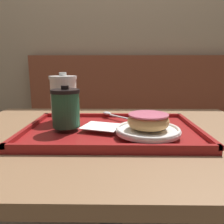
% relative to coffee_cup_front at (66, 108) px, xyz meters
% --- Properties ---
extents(wall_behind, '(8.00, 0.05, 2.40)m').
position_rel_coffee_cup_front_xyz_m(wall_behind, '(0.13, 1.13, 0.39)').
color(wall_behind, tan).
rests_on(wall_behind, ground_plane).
extents(booth_bench, '(1.60, 0.44, 1.00)m').
position_rel_coffee_cup_front_xyz_m(booth_bench, '(0.31, 0.90, -0.49)').
color(booth_bench, brown).
rests_on(booth_bench, ground_plane).
extents(cafe_table, '(0.97, 0.71, 0.73)m').
position_rel_coffee_cup_front_xyz_m(cafe_table, '(0.13, 0.03, -0.24)').
color(cafe_table, '#846042').
rests_on(cafe_table, ground_plane).
extents(serving_tray, '(0.50, 0.33, 0.02)m').
position_rel_coffee_cup_front_xyz_m(serving_tray, '(0.13, 0.01, -0.07)').
color(serving_tray, maroon).
rests_on(serving_tray, cafe_table).
extents(napkin_paper, '(0.13, 0.12, 0.00)m').
position_rel_coffee_cup_front_xyz_m(napkin_paper, '(0.10, -0.00, -0.05)').
color(napkin_paper, white).
rests_on(napkin_paper, serving_tray).
extents(coffee_cup_front, '(0.08, 0.08, 0.12)m').
position_rel_coffee_cup_front_xyz_m(coffee_cup_front, '(0.00, 0.00, 0.00)').
color(coffee_cup_front, '#235638').
rests_on(coffee_cup_front, serving_tray).
extents(coffee_cup_rear, '(0.09, 0.09, 0.15)m').
position_rel_coffee_cup_front_xyz_m(coffee_cup_rear, '(-0.03, 0.11, 0.02)').
color(coffee_cup_rear, white).
rests_on(coffee_cup_rear, serving_tray).
extents(plate_with_chocolate_donut, '(0.17, 0.17, 0.01)m').
position_rel_coffee_cup_front_xyz_m(plate_with_chocolate_donut, '(0.23, -0.05, -0.05)').
color(plate_with_chocolate_donut, white).
rests_on(plate_with_chocolate_donut, serving_tray).
extents(donut_chocolate_glazed, '(0.11, 0.11, 0.04)m').
position_rel_coffee_cup_front_xyz_m(donut_chocolate_glazed, '(0.23, -0.05, -0.02)').
color(donut_chocolate_glazed, tan).
rests_on(donut_chocolate_glazed, plate_with_chocolate_donut).
extents(spoon, '(0.11, 0.11, 0.01)m').
position_rel_coffee_cup_front_xyz_m(spoon, '(0.13, 0.14, -0.05)').
color(spoon, silver).
rests_on(spoon, serving_tray).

